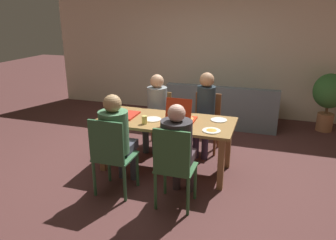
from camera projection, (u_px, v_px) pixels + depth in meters
The scene contains 20 objects.
ground_plane at pixel (166, 168), 4.65m from camera, with size 20.00×20.00×0.00m, color #532E2C.
back_wall at pixel (209, 50), 6.85m from camera, with size 7.22×0.12×2.71m, color #F1DFC3.
dining_table at pixel (166, 127), 4.44m from camera, with size 1.87×0.85×0.74m.
chair_0 at pixel (159, 116), 5.36m from camera, with size 0.38×0.39×0.89m.
person_0 at pixel (156, 106), 5.16m from camera, with size 0.32×0.55×1.21m.
chair_1 at pixel (206, 119), 5.17m from camera, with size 0.44×0.39×0.91m.
person_1 at pixel (205, 107), 4.97m from camera, with size 0.28×0.52×1.28m.
chair_2 at pixel (111, 153), 3.81m from camera, with size 0.46×0.43×1.00m.
person_2 at pixel (116, 135), 3.90m from camera, with size 0.35×0.56×1.25m.
chair_3 at pixel (174, 164), 3.54m from camera, with size 0.43×0.39×0.99m.
person_3 at pixel (178, 146), 3.62m from camera, with size 0.35×0.55×1.22m.
pizza_box_0 at pixel (182, 118), 4.33m from camera, with size 0.34×0.42×0.36m.
pizza_box_1 at pixel (123, 115), 4.58m from camera, with size 0.38×0.38×0.03m.
plate_0 at pixel (219, 120), 4.39m from camera, with size 0.22×0.22×0.01m.
plate_1 at pixel (211, 130), 4.00m from camera, with size 0.23×0.23×0.03m.
plate_2 at pixel (153, 119), 4.42m from camera, with size 0.24×0.24×0.01m.
drinking_glass_0 at pixel (103, 116), 4.35m from camera, with size 0.06×0.06×0.14m, color #BA4632.
drinking_glass_1 at pixel (145, 120), 4.24m from camera, with size 0.07×0.07×0.11m, color #D9C967.
couch at pixel (222, 110), 6.39m from camera, with size 2.11×0.81×0.82m.
potted_plant at pixel (329, 95), 5.89m from camera, with size 0.58×0.58×1.09m.
Camera 1 is at (1.32, -3.96, 2.17)m, focal length 34.34 mm.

